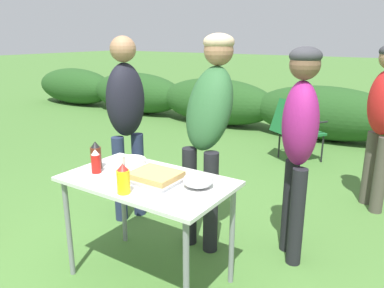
{
  "coord_description": "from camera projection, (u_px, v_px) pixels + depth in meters",
  "views": [
    {
      "loc": [
        1.49,
        -1.72,
        1.63
      ],
      "look_at": [
        0.08,
        0.41,
        0.89
      ],
      "focal_mm": 35.0,
      "sensor_mm": 36.0,
      "label": 1
    }
  ],
  "objects": [
    {
      "name": "camp_chair_green_behind_table",
      "position": [
        295.0,
        127.0,
        4.94
      ],
      "size": [
        0.71,
        0.75,
        0.83
      ],
      "rotation": [
        0.0,
        0.0,
        -0.57
      ],
      "color": "#19602D",
      "rests_on": "ground"
    },
    {
      "name": "ketchup_bottle",
      "position": [
        96.0,
        162.0,
        2.51
      ],
      "size": [
        0.06,
        0.06,
        0.16
      ],
      "color": "red",
      "rests_on": "folding_table"
    },
    {
      "name": "food_tray",
      "position": [
        155.0,
        177.0,
        2.39
      ],
      "size": [
        0.34,
        0.29,
        0.06
      ],
      "color": "#9E9EA3",
      "rests_on": "folding_table"
    },
    {
      "name": "ground_plane",
      "position": [
        151.0,
        277.0,
        2.63
      ],
      "size": [
        60.0,
        60.0,
        0.0
      ],
      "primitive_type": "plane",
      "color": "#477533"
    },
    {
      "name": "standing_person_in_olive_jacket",
      "position": [
        126.0,
        113.0,
        3.24
      ],
      "size": [
        0.36,
        0.41,
        1.63
      ],
      "rotation": [
        0.0,
        0.0,
        1.21
      ],
      "color": "#232D4C",
      "rests_on": "ground"
    },
    {
      "name": "plate_stack",
      "position": [
        131.0,
        161.0,
        2.72
      ],
      "size": [
        0.21,
        0.21,
        0.03
      ],
      "primitive_type": "cylinder",
      "color": "white",
      "rests_on": "folding_table"
    },
    {
      "name": "folding_table",
      "position": [
        147.0,
        190.0,
        2.44
      ],
      "size": [
        1.1,
        0.64,
        0.74
      ],
      "color": "silver",
      "rests_on": "ground"
    },
    {
      "name": "shrub_hedge",
      "position": [
        324.0,
        113.0,
        6.02
      ],
      "size": [
        14.4,
        0.9,
        0.86
      ],
      "color": "#234C1E",
      "rests_on": "ground"
    },
    {
      "name": "bbq_sauce_bottle",
      "position": [
        96.0,
        156.0,
        2.59
      ],
      "size": [
        0.07,
        0.07,
        0.2
      ],
      "color": "#562314",
      "rests_on": "folding_table"
    },
    {
      "name": "paper_cup_stack",
      "position": [
        119.0,
        165.0,
        2.47
      ],
      "size": [
        0.08,
        0.08,
        0.13
      ],
      "primitive_type": "cylinder",
      "color": "white",
      "rests_on": "folding_table"
    },
    {
      "name": "standing_person_in_navy_coat",
      "position": [
        299.0,
        133.0,
        2.62
      ],
      "size": [
        0.39,
        0.41,
        1.57
      ],
      "rotation": [
        0.0,
        0.0,
        -0.96
      ],
      "color": "black",
      "rests_on": "ground"
    },
    {
      "name": "standing_person_with_beanie",
      "position": [
        209.0,
        117.0,
        2.83
      ],
      "size": [
        0.36,
        0.49,
        1.65
      ],
      "rotation": [
        0.0,
        0.0,
        -0.01
      ],
      "color": "black",
      "rests_on": "ground"
    },
    {
      "name": "mustard_bottle",
      "position": [
        123.0,
        179.0,
        2.18
      ],
      "size": [
        0.08,
        0.08,
        0.18
      ],
      "color": "yellow",
      "rests_on": "folding_table"
    },
    {
      "name": "mixing_bowl",
      "position": [
        198.0,
        180.0,
        2.28
      ],
      "size": [
        0.19,
        0.19,
        0.09
      ],
      "primitive_type": "ellipsoid",
      "color": "silver",
      "rests_on": "folding_table"
    },
    {
      "name": "standing_person_in_red_jacket",
      "position": [
        383.0,
        112.0,
        3.44
      ],
      "size": [
        0.43,
        0.46,
        1.56
      ],
      "rotation": [
        0.0,
        0.0,
        -0.95
      ],
      "color": "#4C473D",
      "rests_on": "ground"
    }
  ]
}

